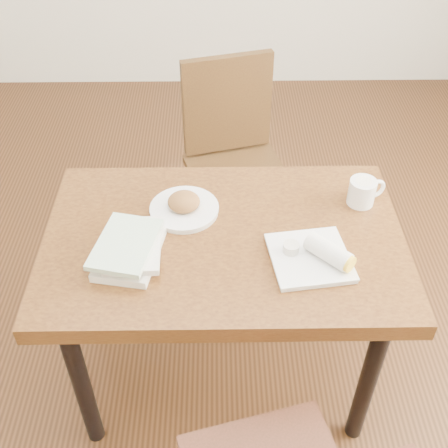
{
  "coord_description": "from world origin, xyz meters",
  "views": [
    {
      "loc": [
        -0.02,
        -1.32,
        1.98
      ],
      "look_at": [
        0.0,
        0.0,
        0.8
      ],
      "focal_mm": 45.0,
      "sensor_mm": 36.0,
      "label": 1
    }
  ],
  "objects_px": {
    "coffee_mug": "(363,191)",
    "chair_far": "(234,152)",
    "table": "(224,255)",
    "book_stack": "(130,248)",
    "plate_scone": "(184,207)",
    "plate_burrito": "(316,256)"
  },
  "relations": [
    {
      "from": "plate_burrito",
      "to": "table",
      "type": "bearing_deg",
      "value": 156.57
    },
    {
      "from": "table",
      "to": "chair_far",
      "type": "xyz_separation_m",
      "value": [
        0.05,
        0.77,
        -0.11
      ]
    },
    {
      "from": "plate_scone",
      "to": "coffee_mug",
      "type": "relative_size",
      "value": 1.75
    },
    {
      "from": "table",
      "to": "plate_burrito",
      "type": "relative_size",
      "value": 4.34
    },
    {
      "from": "plate_burrito",
      "to": "plate_scone",
      "type": "bearing_deg",
      "value": 149.56
    },
    {
      "from": "table",
      "to": "plate_scone",
      "type": "distance_m",
      "value": 0.21
    },
    {
      "from": "table",
      "to": "coffee_mug",
      "type": "relative_size",
      "value": 8.7
    },
    {
      "from": "coffee_mug",
      "to": "chair_far",
      "type": "bearing_deg",
      "value": 124.68
    },
    {
      "from": "chair_far",
      "to": "coffee_mug",
      "type": "distance_m",
      "value": 0.78
    },
    {
      "from": "chair_far",
      "to": "plate_burrito",
      "type": "distance_m",
      "value": 0.94
    },
    {
      "from": "plate_scone",
      "to": "book_stack",
      "type": "height_order",
      "value": "plate_scone"
    },
    {
      "from": "chair_far",
      "to": "coffee_mug",
      "type": "height_order",
      "value": "chair_far"
    },
    {
      "from": "plate_burrito",
      "to": "book_stack",
      "type": "bearing_deg",
      "value": 176.83
    },
    {
      "from": "coffee_mug",
      "to": "table",
      "type": "bearing_deg",
      "value": -161.06
    },
    {
      "from": "plate_scone",
      "to": "chair_far",
      "type": "bearing_deg",
      "value": 73.93
    },
    {
      "from": "table",
      "to": "chair_far",
      "type": "relative_size",
      "value": 1.21
    },
    {
      "from": "book_stack",
      "to": "table",
      "type": "bearing_deg",
      "value": 17.0
    },
    {
      "from": "chair_far",
      "to": "book_stack",
      "type": "bearing_deg",
      "value": -111.9
    },
    {
      "from": "table",
      "to": "plate_scone",
      "type": "xyz_separation_m",
      "value": [
        -0.13,
        0.12,
        0.11
      ]
    },
    {
      "from": "table",
      "to": "plate_scone",
      "type": "height_order",
      "value": "plate_scone"
    },
    {
      "from": "plate_scone",
      "to": "table",
      "type": "bearing_deg",
      "value": -42.33
    },
    {
      "from": "plate_burrito",
      "to": "book_stack",
      "type": "distance_m",
      "value": 0.57
    }
  ]
}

